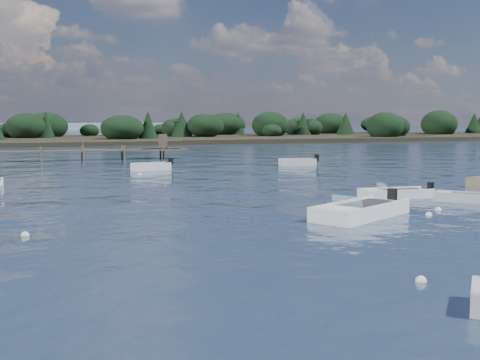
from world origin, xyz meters
name	(u,v)px	position (x,y,z in m)	size (l,w,h in m)	color
ground	(113,153)	(0.00, 60.00, 0.00)	(400.00, 400.00, 0.00)	#182438
dinghy_mid_white_b	(396,195)	(9.64, 11.14, 0.14)	(4.41, 1.78, 1.09)	white
dinghy_mid_white_a	(361,213)	(4.31, 5.85, 0.18)	(5.81, 4.54, 1.39)	white
tender_far_grey_b	(298,164)	(14.03, 34.13, 0.18)	(3.84, 1.71, 1.30)	silver
dinghy_extra_a	(469,200)	(12.28, 8.26, 0.14)	(3.28, 3.40, 1.02)	silver
tender_far_white	(151,168)	(-0.06, 33.59, 0.18)	(3.75, 1.98, 1.26)	white
buoy_a	(421,281)	(0.35, -4.16, 0.00)	(0.32, 0.32, 0.32)	silver
buoy_b	(438,210)	(8.94, 6.40, 0.00)	(0.32, 0.32, 0.32)	silver
buoy_c	(25,236)	(-10.02, 6.25, 0.00)	(0.32, 0.32, 0.32)	silver
buoy_d	(452,195)	(13.29, 10.88, 0.00)	(0.32, 0.32, 0.32)	silver
buoy_e	(140,175)	(-1.73, 29.49, 0.00)	(0.32, 0.32, 0.32)	silver
buoy_extra_a	(429,215)	(7.59, 5.32, 0.00)	(0.32, 0.32, 0.32)	silver
far_headland	(213,130)	(25.00, 100.00, 1.96)	(190.00, 40.00, 5.80)	black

